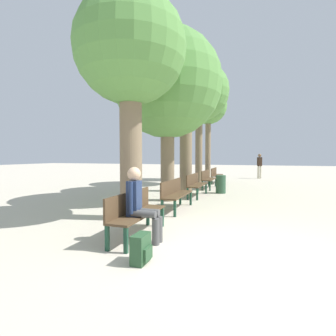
# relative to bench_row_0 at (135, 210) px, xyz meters

# --- Properties ---
(ground_plane) EXTENTS (80.00, 80.00, 0.00)m
(ground_plane) POSITION_rel_bench_row_0_xyz_m (1.86, -0.28, -0.51)
(ground_plane) COLOR beige
(bench_row_0) EXTENTS (0.43, 1.75, 0.84)m
(bench_row_0) POSITION_rel_bench_row_0_xyz_m (0.00, 0.00, 0.00)
(bench_row_0) COLOR #4C3823
(bench_row_0) RESTS_ON ground_plane
(bench_row_1) EXTENTS (0.43, 1.75, 0.84)m
(bench_row_1) POSITION_rel_bench_row_0_xyz_m (0.00, 2.59, 0.00)
(bench_row_1) COLOR #4C3823
(bench_row_1) RESTS_ON ground_plane
(bench_row_2) EXTENTS (0.43, 1.75, 0.84)m
(bench_row_2) POSITION_rel_bench_row_0_xyz_m (0.00, 5.17, 0.00)
(bench_row_2) COLOR #4C3823
(bench_row_2) RESTS_ON ground_plane
(bench_row_3) EXTENTS (0.43, 1.75, 0.84)m
(bench_row_3) POSITION_rel_bench_row_0_xyz_m (0.00, 7.76, 0.00)
(bench_row_3) COLOR #4C3823
(bench_row_3) RESTS_ON ground_plane
(bench_row_4) EXTENTS (0.43, 1.75, 0.84)m
(bench_row_4) POSITION_rel_bench_row_0_xyz_m (0.00, 10.34, 0.00)
(bench_row_4) COLOR #4C3823
(bench_row_4) RESTS_ON ground_plane
(tree_row_0) EXTENTS (2.67, 2.67, 5.42)m
(tree_row_0) POSITION_rel_bench_row_0_xyz_m (-0.71, 1.26, 3.47)
(tree_row_0) COLOR #7A664C
(tree_row_0) RESTS_ON ground_plane
(tree_row_1) EXTENTS (3.65, 3.65, 5.78)m
(tree_row_1) POSITION_rel_bench_row_0_xyz_m (-0.71, 3.98, 3.42)
(tree_row_1) COLOR #7A664C
(tree_row_1) RESTS_ON ground_plane
(tree_row_2) EXTENTS (2.82, 2.82, 6.02)m
(tree_row_2) POSITION_rel_bench_row_0_xyz_m (-0.71, 6.42, 3.99)
(tree_row_2) COLOR #7A664C
(tree_row_2) RESTS_ON ground_plane
(tree_row_3) EXTENTS (3.08, 3.08, 6.40)m
(tree_row_3) POSITION_rel_bench_row_0_xyz_m (-0.71, 9.05, 4.30)
(tree_row_3) COLOR #7A664C
(tree_row_3) RESTS_ON ground_plane
(tree_row_4) EXTENTS (2.30, 2.30, 5.77)m
(tree_row_4) POSITION_rel_bench_row_0_xyz_m (-0.71, 11.74, 4.03)
(tree_row_4) COLOR #7A664C
(tree_row_4) RESTS_ON ground_plane
(person_seated) EXTENTS (0.63, 0.36, 1.33)m
(person_seated) POSITION_rel_bench_row_0_xyz_m (0.22, -0.23, 0.20)
(person_seated) COLOR #4C4C4C
(person_seated) RESTS_ON ground_plane
(backpack) EXTENTS (0.22, 0.35, 0.42)m
(backpack) POSITION_rel_bench_row_0_xyz_m (0.63, -1.09, -0.30)
(backpack) COLOR #284C2D
(backpack) RESTS_ON ground_plane
(pedestrian_near) EXTENTS (0.34, 0.27, 1.66)m
(pedestrian_near) POSITION_rel_bench_row_0_xyz_m (2.36, 14.20, 0.45)
(pedestrian_near) COLOR beige
(pedestrian_near) RESTS_ON ground_plane
(trash_bin) EXTENTS (0.41, 0.41, 0.73)m
(trash_bin) POSITION_rel_bench_row_0_xyz_m (0.79, 6.34, -0.14)
(trash_bin) COLOR #2D5138
(trash_bin) RESTS_ON ground_plane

